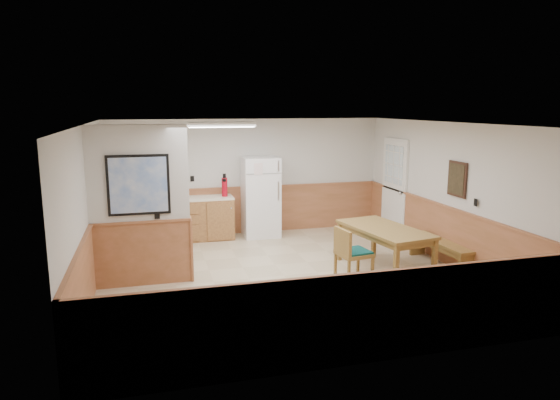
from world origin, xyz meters
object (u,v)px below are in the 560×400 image
object	(u,v)px
dining_bench	(441,247)
fire_extinguisher	(225,186)
soap_bottle	(143,194)
refrigerator	(261,197)
dining_chair	(349,250)
dining_table	(385,233)

from	to	relation	value
dining_bench	fire_extinguisher	world-z (taller)	fire_extinguisher
dining_bench	soap_bottle	size ratio (longest dim) A/B	6.64
refrigerator	soap_bottle	xyz separation A→B (m)	(-2.42, 0.02, 0.16)
refrigerator	dining_bench	distance (m)	3.88
dining_bench	soap_bottle	world-z (taller)	soap_bottle
refrigerator	fire_extinguisher	distance (m)	0.81
fire_extinguisher	soap_bottle	distance (m)	1.66
dining_chair	fire_extinguisher	world-z (taller)	fire_extinguisher
dining_table	soap_bottle	distance (m)	4.86
dining_bench	dining_table	bearing A→B (deg)	175.53
dining_bench	dining_chair	world-z (taller)	dining_chair
dining_table	soap_bottle	world-z (taller)	soap_bottle
dining_table	refrigerator	bearing A→B (deg)	108.32
dining_table	dining_bench	bearing A→B (deg)	-11.38
refrigerator	dining_table	world-z (taller)	refrigerator
refrigerator	dining_chair	bearing A→B (deg)	-75.23
dining_bench	dining_chair	size ratio (longest dim) A/B	1.79
refrigerator	fire_extinguisher	xyz separation A→B (m)	(-0.77, 0.02, 0.26)
dining_bench	fire_extinguisher	bearing A→B (deg)	136.58
refrigerator	dining_table	xyz separation A→B (m)	(1.51, -2.80, -0.20)
soap_bottle	fire_extinguisher	bearing A→B (deg)	-0.04
fire_extinguisher	dining_chair	bearing A→B (deg)	-74.10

